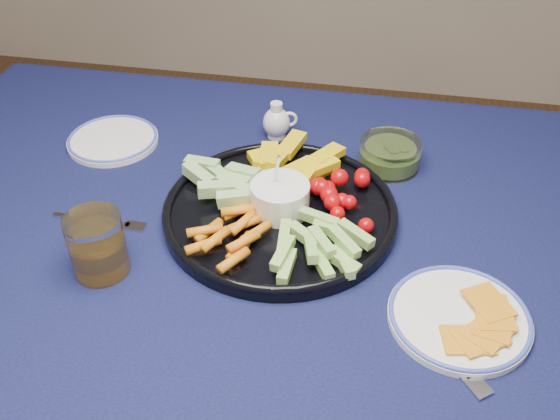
% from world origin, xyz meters
% --- Properties ---
extents(dining_table, '(1.67, 1.07, 0.75)m').
position_xyz_m(dining_table, '(0.00, 0.00, 0.66)').
color(dining_table, '#53351B').
rests_on(dining_table, ground).
extents(crudite_platter, '(0.40, 0.40, 0.13)m').
position_xyz_m(crudite_platter, '(-0.07, 0.06, 0.77)').
color(crudite_platter, black).
rests_on(crudite_platter, dining_table).
extents(creamer_pitcher, '(0.07, 0.06, 0.08)m').
position_xyz_m(creamer_pitcher, '(-0.13, 0.32, 0.78)').
color(creamer_pitcher, white).
rests_on(creamer_pitcher, dining_table).
extents(pickle_bowl, '(0.12, 0.12, 0.05)m').
position_xyz_m(pickle_bowl, '(0.10, 0.25, 0.77)').
color(pickle_bowl, white).
rests_on(pickle_bowl, dining_table).
extents(cheese_plate, '(0.20, 0.20, 0.02)m').
position_xyz_m(cheese_plate, '(0.23, -0.12, 0.76)').
color(cheese_plate, white).
rests_on(cheese_plate, dining_table).
extents(juice_tumbler, '(0.09, 0.09, 0.10)m').
position_xyz_m(juice_tumbler, '(-0.32, -0.12, 0.79)').
color(juice_tumbler, white).
rests_on(juice_tumbler, dining_table).
extents(fork_left, '(0.17, 0.02, 0.00)m').
position_xyz_m(fork_left, '(-0.36, -0.01, 0.75)').
color(fork_left, silver).
rests_on(fork_left, dining_table).
extents(fork_right, '(0.13, 0.16, 0.00)m').
position_xyz_m(fork_right, '(0.21, -0.18, 0.75)').
color(fork_right, silver).
rests_on(fork_right, dining_table).
extents(side_plate_extra, '(0.18, 0.18, 0.01)m').
position_xyz_m(side_plate_extra, '(-0.45, 0.23, 0.75)').
color(side_plate_extra, white).
rests_on(side_plate_extra, dining_table).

